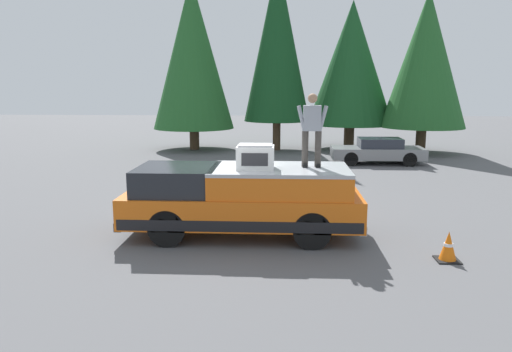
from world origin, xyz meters
The scene contains 10 objects.
ground_plane centered at (0.00, 0.00, 0.00)m, with size 90.00×90.00×0.00m, color #565659.
pickup_truck centered at (-0.37, -0.43, 0.87)m, with size 2.01×5.54×1.65m.
compressor_unit centered at (-0.57, -0.75, 1.93)m, with size 0.65×0.84×0.56m.
person_on_truck_bed centered at (-0.22, -2.04, 2.55)m, with size 0.29×0.72×1.69m.
parked_car_grey centered at (10.65, -5.68, 0.58)m, with size 1.64×4.10×1.16m.
traffic_cone centered at (-1.85, -4.75, 0.29)m, with size 0.47×0.47×0.62m.
conifer_far_left centered at (14.40, -8.61, 4.76)m, with size 4.29×4.29×8.21m.
conifer_left centered at (15.99, -5.09, 4.65)m, with size 4.70×4.70×7.99m.
conifer_center_left centered at (15.13, -1.05, 5.78)m, with size 3.52×3.52×9.99m.
conifer_center_right centered at (15.17, 3.49, 5.13)m, with size 4.37×4.37×9.12m.
Camera 1 is at (-11.53, -1.35, 3.54)m, focal length 34.32 mm.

